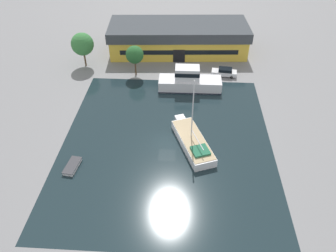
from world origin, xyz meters
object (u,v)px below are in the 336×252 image
at_px(warehouse_building, 178,38).
at_px(motor_cruiser, 189,81).
at_px(parked_car, 224,72).
at_px(small_dinghy, 72,166).
at_px(quay_tree_near_building, 135,55).
at_px(quay_tree_by_water, 82,44).
at_px(sailboat_moored, 192,141).

distance_m(warehouse_building, motor_cruiser, 15.50).
bearing_deg(parked_car, small_dinghy, 146.40).
distance_m(parked_car, small_dinghy, 33.59).
relative_size(quay_tree_near_building, motor_cruiser, 0.52).
relative_size(warehouse_building, motor_cruiser, 2.63).
distance_m(quay_tree_by_water, parked_car, 27.61).
bearing_deg(sailboat_moored, quay_tree_near_building, 98.06).
distance_m(warehouse_building, quay_tree_near_building, 13.34).
height_order(quay_tree_near_building, motor_cruiser, quay_tree_near_building).
bearing_deg(sailboat_moored, warehouse_building, 74.91).
bearing_deg(parked_car, quay_tree_near_building, 99.22).
height_order(warehouse_building, sailboat_moored, sailboat_moored).
relative_size(quay_tree_near_building, small_dinghy, 1.68).
bearing_deg(parked_car, sailboat_moored, 170.36).
bearing_deg(motor_cruiser, quay_tree_near_building, 66.02).
distance_m(warehouse_building, quay_tree_by_water, 19.81).
distance_m(warehouse_building, sailboat_moored, 30.54).
relative_size(motor_cruiser, small_dinghy, 3.21).
bearing_deg(warehouse_building, parked_car, -52.00).
height_order(warehouse_building, small_dinghy, warehouse_building).
relative_size(parked_car, small_dinghy, 1.40).
height_order(warehouse_building, parked_car, warehouse_building).
relative_size(quay_tree_by_water, small_dinghy, 1.93).
bearing_deg(small_dinghy, motor_cruiser, -118.94).
xyz_separation_m(parked_car, sailboat_moored, (-6.00, -20.10, -0.08)).
relative_size(quay_tree_near_building, quay_tree_by_water, 0.87).
distance_m(quay_tree_near_building, parked_car, 17.12).
xyz_separation_m(parked_car, small_dinghy, (-21.85, -25.51, -0.53)).
relative_size(quay_tree_near_building, sailboat_moored, 0.52).
distance_m(parked_car, motor_cruiser, 8.37).
relative_size(quay_tree_by_water, sailboat_moored, 0.60).
height_order(quay_tree_by_water, small_dinghy, quay_tree_by_water).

